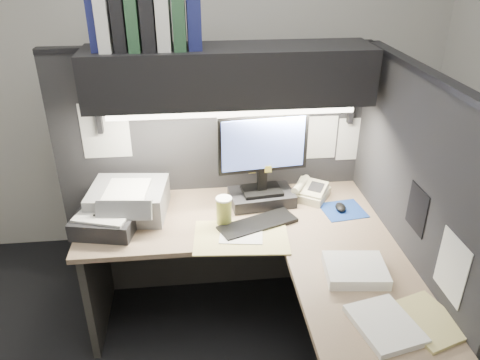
{
  "coord_description": "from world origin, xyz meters",
  "views": [
    {
      "loc": [
        -0.09,
        -1.75,
        2.16
      ],
      "look_at": [
        0.16,
        0.51,
        0.98
      ],
      "focal_mm": 35.0,
      "sensor_mm": 36.0,
      "label": 1
    }
  ],
  "objects_px": {
    "monitor": "(262,169)",
    "telephone": "(310,191)",
    "notebook_stack": "(106,222)",
    "desk": "(304,317)",
    "keyboard": "(258,224)",
    "overhead_shelf": "(230,75)",
    "coffee_cup": "(224,212)",
    "printer": "(129,200)"
  },
  "relations": [
    {
      "from": "overhead_shelf",
      "to": "telephone",
      "type": "bearing_deg",
      "value": -4.33
    },
    {
      "from": "overhead_shelf",
      "to": "printer",
      "type": "xyz_separation_m",
      "value": [
        -0.6,
        -0.1,
        -0.69
      ]
    },
    {
      "from": "desk",
      "to": "keyboard",
      "type": "relative_size",
      "value": 3.82
    },
    {
      "from": "overhead_shelf",
      "to": "notebook_stack",
      "type": "xyz_separation_m",
      "value": [
        -0.71,
        -0.27,
        -0.72
      ]
    },
    {
      "from": "desk",
      "to": "overhead_shelf",
      "type": "relative_size",
      "value": 1.1
    },
    {
      "from": "overhead_shelf",
      "to": "coffee_cup",
      "type": "relative_size",
      "value": 9.8
    },
    {
      "from": "desk",
      "to": "keyboard",
      "type": "xyz_separation_m",
      "value": [
        -0.18,
        0.43,
        0.3
      ]
    },
    {
      "from": "printer",
      "to": "overhead_shelf",
      "type": "bearing_deg",
      "value": 15.81
    },
    {
      "from": "telephone",
      "to": "printer",
      "type": "distance_m",
      "value": 1.09
    },
    {
      "from": "monitor",
      "to": "telephone",
      "type": "xyz_separation_m",
      "value": [
        0.31,
        0.03,
        -0.18
      ]
    },
    {
      "from": "printer",
      "to": "notebook_stack",
      "type": "relative_size",
      "value": 1.29
    },
    {
      "from": "keyboard",
      "to": "telephone",
      "type": "xyz_separation_m",
      "value": [
        0.37,
        0.29,
        0.03
      ]
    },
    {
      "from": "overhead_shelf",
      "to": "coffee_cup",
      "type": "height_order",
      "value": "overhead_shelf"
    },
    {
      "from": "desk",
      "to": "coffee_cup",
      "type": "bearing_deg",
      "value": 127.88
    },
    {
      "from": "overhead_shelf",
      "to": "telephone",
      "type": "xyz_separation_m",
      "value": [
        0.49,
        -0.04,
        -0.73
      ]
    },
    {
      "from": "monitor",
      "to": "coffee_cup",
      "type": "relative_size",
      "value": 3.58
    },
    {
      "from": "coffee_cup",
      "to": "monitor",
      "type": "bearing_deg",
      "value": 41.26
    },
    {
      "from": "desk",
      "to": "notebook_stack",
      "type": "height_order",
      "value": "notebook_stack"
    },
    {
      "from": "desk",
      "to": "overhead_shelf",
      "type": "distance_m",
      "value": 1.33
    },
    {
      "from": "overhead_shelf",
      "to": "notebook_stack",
      "type": "bearing_deg",
      "value": -159.05
    },
    {
      "from": "telephone",
      "to": "coffee_cup",
      "type": "relative_size",
      "value": 1.32
    },
    {
      "from": "telephone",
      "to": "keyboard",
      "type": "bearing_deg",
      "value": -108.55
    },
    {
      "from": "printer",
      "to": "telephone",
      "type": "bearing_deg",
      "value": 9.53
    },
    {
      "from": "desk",
      "to": "coffee_cup",
      "type": "xyz_separation_m",
      "value": [
        -0.36,
        0.47,
        0.37
      ]
    },
    {
      "from": "overhead_shelf",
      "to": "notebook_stack",
      "type": "relative_size",
      "value": 4.74
    },
    {
      "from": "desk",
      "to": "printer",
      "type": "height_order",
      "value": "printer"
    },
    {
      "from": "overhead_shelf",
      "to": "keyboard",
      "type": "height_order",
      "value": "overhead_shelf"
    },
    {
      "from": "monitor",
      "to": "coffee_cup",
      "type": "bearing_deg",
      "value": -145.06
    },
    {
      "from": "notebook_stack",
      "to": "desk",
      "type": "bearing_deg",
      "value": -25.45
    },
    {
      "from": "overhead_shelf",
      "to": "telephone",
      "type": "relative_size",
      "value": 7.41
    },
    {
      "from": "monitor",
      "to": "desk",
      "type": "bearing_deg",
      "value": -86.29
    },
    {
      "from": "telephone",
      "to": "coffee_cup",
      "type": "bearing_deg",
      "value": -122.23
    },
    {
      "from": "telephone",
      "to": "notebook_stack",
      "type": "xyz_separation_m",
      "value": [
        -1.2,
        -0.23,
        0.01
      ]
    },
    {
      "from": "telephone",
      "to": "notebook_stack",
      "type": "relative_size",
      "value": 0.64
    },
    {
      "from": "overhead_shelf",
      "to": "coffee_cup",
      "type": "bearing_deg",
      "value": -102.59
    },
    {
      "from": "monitor",
      "to": "printer",
      "type": "relative_size",
      "value": 1.34
    },
    {
      "from": "coffee_cup",
      "to": "printer",
      "type": "bearing_deg",
      "value": 161.32
    },
    {
      "from": "monitor",
      "to": "keyboard",
      "type": "xyz_separation_m",
      "value": [
        -0.06,
        -0.25,
        -0.21
      ]
    },
    {
      "from": "overhead_shelf",
      "to": "keyboard",
      "type": "distance_m",
      "value": 0.83
    },
    {
      "from": "overhead_shelf",
      "to": "desk",
      "type": "bearing_deg",
      "value": -68.21
    },
    {
      "from": "monitor",
      "to": "keyboard",
      "type": "distance_m",
      "value": 0.34
    },
    {
      "from": "overhead_shelf",
      "to": "notebook_stack",
      "type": "height_order",
      "value": "overhead_shelf"
    }
  ]
}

